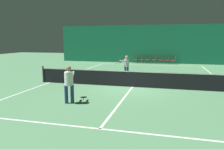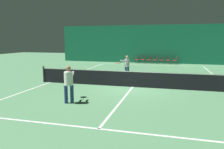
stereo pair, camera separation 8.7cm
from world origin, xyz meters
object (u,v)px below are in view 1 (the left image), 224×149
at_px(player_far, 126,65).
at_px(courtside_chair_6, 174,60).
at_px(tennis_net, 133,78).
at_px(player_near, 69,81).
at_px(courtside_chair_0, 136,59).
at_px(courtside_chair_5, 168,60).
at_px(courtside_chair_1, 142,59).
at_px(courtside_chair_2, 149,59).
at_px(courtside_chair_3, 155,59).
at_px(courtside_chair_4, 161,60).

height_order(player_far, courtside_chair_6, player_far).
bearing_deg(tennis_net, player_near, -118.58).
bearing_deg(courtside_chair_6, courtside_chair_0, -90.00).
distance_m(player_near, player_far, 7.35).
height_order(courtside_chair_5, courtside_chair_6, same).
distance_m(tennis_net, courtside_chair_0, 13.60).
relative_size(courtside_chair_1, courtside_chair_5, 1.00).
xyz_separation_m(player_far, courtside_chair_5, (2.95, 10.23, -0.46)).
relative_size(courtside_chair_0, courtside_chair_6, 1.00).
distance_m(courtside_chair_2, courtside_chair_3, 0.73).
height_order(courtside_chair_0, courtside_chair_5, same).
relative_size(courtside_chair_3, courtside_chair_6, 1.00).
height_order(player_near, courtside_chair_6, player_near).
relative_size(courtside_chair_2, courtside_chair_5, 1.00).
xyz_separation_m(courtside_chair_1, courtside_chair_5, (2.92, 0.00, 0.00)).
distance_m(tennis_net, player_near, 4.57).
bearing_deg(player_far, tennis_net, 51.86).
relative_size(courtside_chair_1, courtside_chair_6, 1.00).
height_order(courtside_chair_3, courtside_chair_4, same).
height_order(courtside_chair_2, courtside_chair_4, same).
xyz_separation_m(courtside_chair_3, courtside_chair_4, (0.73, 0.00, 0.00)).
relative_size(tennis_net, courtside_chair_2, 14.29).
xyz_separation_m(player_far, courtside_chair_0, (-0.71, 10.23, -0.46)).
relative_size(tennis_net, player_near, 7.23).
distance_m(courtside_chair_0, courtside_chair_1, 0.73).
distance_m(tennis_net, courtside_chair_3, 13.50).
distance_m(courtside_chair_2, courtside_chair_5, 2.19).
xyz_separation_m(courtside_chair_3, courtside_chair_5, (1.46, 0.00, 0.00)).
height_order(player_near, courtside_chair_1, player_near).
bearing_deg(courtside_chair_6, courtside_chair_1, -90.00).
relative_size(player_far, courtside_chair_3, 1.93).
height_order(tennis_net, courtside_chair_3, tennis_net).
bearing_deg(player_near, tennis_net, -47.58).
bearing_deg(tennis_net, courtside_chair_1, 94.22).
distance_m(courtside_chair_5, courtside_chair_6, 0.73).
relative_size(player_far, courtside_chair_5, 1.93).
xyz_separation_m(tennis_net, courtside_chair_1, (-1.00, 13.49, -0.03)).
xyz_separation_m(courtside_chair_2, courtside_chair_4, (1.46, 0.00, 0.00)).
bearing_deg(player_far, courtside_chair_3, -153.82).
xyz_separation_m(tennis_net, courtside_chair_2, (-0.27, 13.49, -0.03)).
bearing_deg(courtside_chair_3, player_far, -8.27).
bearing_deg(courtside_chair_4, courtside_chair_5, 90.00).
bearing_deg(courtside_chair_0, player_near, -1.47).
relative_size(courtside_chair_3, courtside_chair_4, 1.00).
height_order(player_near, courtside_chair_3, player_near).
bearing_deg(player_far, courtside_chair_5, -161.63).
bearing_deg(tennis_net, courtside_chair_2, 91.13).
xyz_separation_m(tennis_net, courtside_chair_5, (1.93, 13.49, -0.03)).
distance_m(courtside_chair_1, courtside_chair_6, 3.65).
relative_size(player_near, courtside_chair_5, 1.98).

